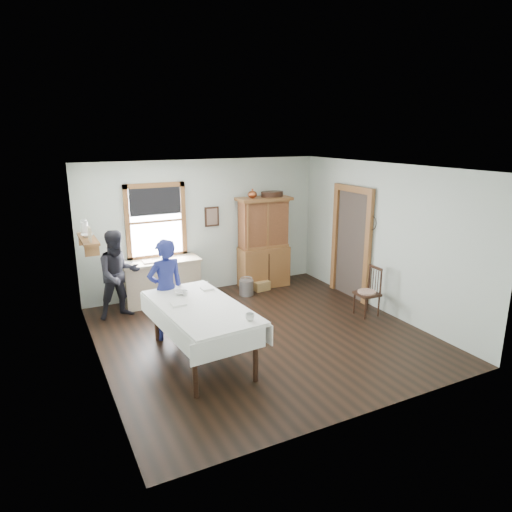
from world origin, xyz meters
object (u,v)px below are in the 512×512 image
dining_table (201,332)px  wicker_basket (261,286)px  work_counter (162,281)px  spindle_chair (367,291)px  china_hutch (264,243)px  figure_dark (119,278)px  woman_blue (166,293)px  pail (246,288)px

dining_table → wicker_basket: (2.16, 2.29, -0.32)m
work_counter → spindle_chair: size_ratio=1.65×
china_hutch → figure_dark: (-3.09, -0.38, -0.22)m
dining_table → figure_dark: (-0.74, 2.15, 0.32)m
dining_table → spindle_chair: spindle_chair is taller
work_counter → spindle_chair: 3.88m
china_hutch → spindle_chair: size_ratio=2.13×
work_counter → wicker_basket: 2.08m
spindle_chair → dining_table: bearing=-174.2°
figure_dark → wicker_basket: bearing=-4.1°
dining_table → figure_dark: bearing=108.9°
dining_table → woman_blue: (-0.23, 0.93, 0.34)m
china_hutch → figure_dark: size_ratio=1.30×
china_hutch → figure_dark: china_hutch is taller
pail → woman_blue: (-1.99, -1.23, 0.60)m
work_counter → china_hutch: 2.29m
china_hutch → wicker_basket: (-0.18, -0.24, -0.86)m
spindle_chair → woman_blue: (-3.48, 0.70, 0.31)m
dining_table → wicker_basket: 3.17m
woman_blue → pail: bearing=-157.1°
pail → woman_blue: 2.42m
work_counter → wicker_basket: work_counter is taller
work_counter → figure_dark: 0.99m
work_counter → china_hutch: size_ratio=0.77×
work_counter → spindle_chair: spindle_chair is taller
spindle_chair → woman_blue: bearing=170.3°
dining_table → pail: dining_table is taller
pail → figure_dark: figure_dark is taller
pail → figure_dark: bearing=-179.7°
work_counter → woman_blue: bearing=-101.9°
china_hutch → dining_table: size_ratio=0.92×
wicker_basket → figure_dark: (-2.90, -0.14, 0.64)m
china_hutch → woman_blue: (-2.58, -1.59, -0.20)m
china_hutch → pail: size_ratio=6.16×
work_counter → spindle_chair: bearing=-35.7°
china_hutch → spindle_chair: (0.89, -2.30, -0.51)m
dining_table → pail: 2.80m
wicker_basket → figure_dark: size_ratio=0.22×
dining_table → pail: size_ratio=6.73×
woman_blue → china_hutch: bearing=-157.1°
china_hutch → woman_blue: size_ratio=1.26×
woman_blue → figure_dark: size_ratio=1.03×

